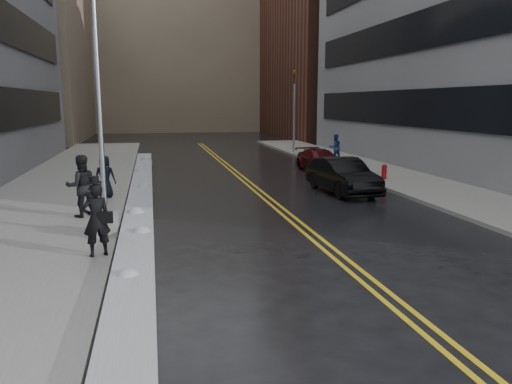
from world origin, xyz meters
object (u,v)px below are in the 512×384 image
pedestrian_fedora (96,220)px  pedestrian_b (81,186)px  fire_hydrant (384,171)px  pedestrian_c (105,177)px  lamppost (102,150)px  car_maroon (320,160)px  traffic_signal (294,108)px  car_black (342,176)px  pedestrian_east (335,147)px

pedestrian_fedora → pedestrian_b: 4.58m
fire_hydrant → pedestrian_c: bearing=-170.5°
lamppost → car_maroon: size_ratio=1.81×
traffic_signal → pedestrian_b: 23.35m
pedestrian_b → car_black: (10.12, 3.02, -0.41)m
pedestrian_fedora → pedestrian_east: bearing=-143.5°
pedestrian_c → pedestrian_east: pedestrian_east is taller
pedestrian_fedora → pedestrian_c: bearing=-104.4°
pedestrian_b → pedestrian_east: pedestrian_b is taller
pedestrian_c → car_maroon: pedestrian_c is taller
lamppost → pedestrian_c: 6.10m
car_black → lamppost: bearing=-153.1°
pedestrian_fedora → pedestrian_east: (12.74, 17.69, -0.05)m
lamppost → pedestrian_east: size_ratio=4.53×
pedestrian_b → car_maroon: size_ratio=0.48×
traffic_signal → fire_hydrant: bearing=-88.0°
fire_hydrant → car_black: (-3.10, -2.43, 0.20)m
pedestrian_b → pedestrian_east: bearing=-152.6°
lamppost → pedestrian_c: lamppost is taller
lamppost → pedestrian_fedora: bearing=-90.8°
pedestrian_fedora → pedestrian_b: (-0.90, 4.49, 0.11)m
pedestrian_fedora → car_black: bearing=-158.5°
car_black → fire_hydrant: bearing=33.6°
lamppost → pedestrian_b: size_ratio=3.80×
pedestrian_c → car_maroon: bearing=-138.3°
pedestrian_fedora → car_black: pedestrian_fedora is taller
pedestrian_east → car_black: (-3.52, -10.17, -0.25)m
lamppost → pedestrian_east: (12.72, 15.75, -1.54)m
traffic_signal → pedestrian_east: traffic_signal is taller
lamppost → traffic_signal: lamppost is taller
lamppost → pedestrian_fedora: lamppost is taller
fire_hydrant → pedestrian_east: size_ratio=0.43×
traffic_signal → car_black: size_ratio=1.33×
pedestrian_c → pedestrian_east: bearing=-131.6°
fire_hydrant → car_black: bearing=-142.0°
pedestrian_fedora → pedestrian_b: size_ratio=0.89×
pedestrian_fedora → car_maroon: size_ratio=0.42×
traffic_signal → pedestrian_fedora: 26.81m
traffic_signal → pedestrian_b: traffic_signal is taller
pedestrian_c → car_maroon: (11.00, 6.37, -0.36)m
pedestrian_c → fire_hydrant: bearing=-159.0°
pedestrian_b → car_black: size_ratio=0.44×
pedestrian_b → pedestrian_fedora: bearing=84.7°
pedestrian_east → lamppost: bearing=44.7°
traffic_signal → car_black: 16.84m
pedestrian_fedora → car_black: (9.22, 7.51, -0.30)m
lamppost → fire_hydrant: bearing=33.0°
pedestrian_east → car_maroon: bearing=51.6°
lamppost → car_black: lamppost is taller
fire_hydrant → pedestrian_b: (-13.22, -5.45, 0.61)m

